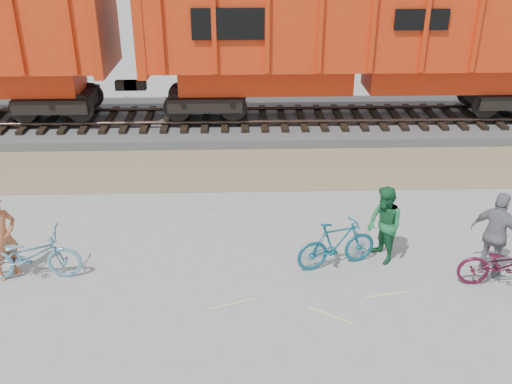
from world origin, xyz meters
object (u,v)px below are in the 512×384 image
bicycle_teal (337,244)px  bicycle_maroon (506,264)px  bicycle_blue (29,255)px  person_man (384,225)px  person_woman (497,235)px  person_solo (2,238)px  hopper_car_center (361,39)px

bicycle_teal → bicycle_maroon: size_ratio=0.94×
bicycle_blue → person_man: 7.16m
person_man → person_woman: (2.08, -0.59, 0.07)m
person_solo → hopper_car_center: bearing=-5.9°
person_man → person_woman: size_ratio=0.92×
person_solo → person_woman: person_woman is taller
person_solo → bicycle_maroon: bearing=-54.9°
bicycle_maroon → person_man: (-2.18, 0.99, 0.35)m
person_woman → person_solo: bearing=46.2°
person_solo → person_woman: (9.71, -0.24, 0.03)m
bicycle_maroon → person_man: size_ratio=1.10×
person_man → bicycle_blue: bearing=-104.8°
bicycle_blue → person_man: (7.14, 0.45, 0.30)m
bicycle_blue → person_woman: (9.21, -0.14, 0.38)m
bicycle_teal → person_solo: person_solo is taller
bicycle_blue → bicycle_teal: bicycle_blue is taller
bicycle_maroon → bicycle_teal: bearing=82.1°
bicycle_blue → bicycle_teal: 6.14m
bicycle_maroon → bicycle_blue: bearing=92.8°
bicycle_teal → person_woman: 3.13m
hopper_car_center → bicycle_blue: bearing=-132.7°
person_woman → bicycle_maroon: bearing=151.7°
bicycle_teal → person_man: 1.07m
bicycle_maroon → person_solo: bearing=92.4°
bicycle_teal → person_man: (1.00, 0.20, 0.31)m
hopper_car_center → bicycle_blue: hopper_car_center is taller
bicycle_blue → person_solo: person_solo is taller
bicycle_blue → person_man: size_ratio=1.21×
bicycle_blue → bicycle_maroon: size_ratio=1.10×
bicycle_teal → bicycle_blue: bearing=75.7°
hopper_car_center → person_woman: bearing=-83.1°
bicycle_blue → bicycle_maroon: bearing=-96.3°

